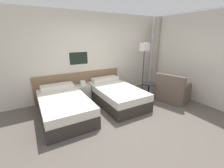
% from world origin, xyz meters
% --- Properties ---
extents(ground_plane, '(16.00, 16.00, 0.00)m').
position_xyz_m(ground_plane, '(0.00, 0.00, 0.00)').
color(ground_plane, '#5B544C').
extents(wall_headboard, '(10.00, 0.10, 2.70)m').
position_xyz_m(wall_headboard, '(-0.03, 2.04, 1.30)').
color(wall_headboard, beige).
rests_on(wall_headboard, ground_plane).
extents(wall_window, '(0.21, 4.51, 2.70)m').
position_xyz_m(wall_window, '(2.54, -0.14, 1.34)').
color(wall_window, white).
rests_on(wall_window, ground_plane).
extents(bed_near_door, '(1.12, 1.99, 0.63)m').
position_xyz_m(bed_near_door, '(-1.32, 0.99, 0.26)').
color(bed_near_door, '#332D28').
rests_on(bed_near_door, ground_plane).
extents(bed_near_window, '(1.12, 1.99, 0.63)m').
position_xyz_m(bed_near_window, '(0.25, 0.99, 0.26)').
color(bed_near_window, '#332D28').
rests_on(bed_near_window, ground_plane).
extents(nightstand, '(0.40, 0.40, 0.62)m').
position_xyz_m(nightstand, '(-0.53, 1.74, 0.25)').
color(nightstand, beige).
rests_on(nightstand, ground_plane).
extents(floor_lamp, '(0.26, 0.26, 1.74)m').
position_xyz_m(floor_lamp, '(1.72, 1.48, 1.49)').
color(floor_lamp, black).
rests_on(floor_lamp, ground_plane).
extents(side_table, '(0.45, 0.45, 0.53)m').
position_xyz_m(side_table, '(1.34, 0.75, 0.37)').
color(side_table, black).
rests_on(side_table, ground_plane).
extents(armchair, '(1.00, 1.07, 0.89)m').
position_xyz_m(armchair, '(1.87, 0.25, 0.28)').
color(armchair, brown).
rests_on(armchair, ground_plane).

